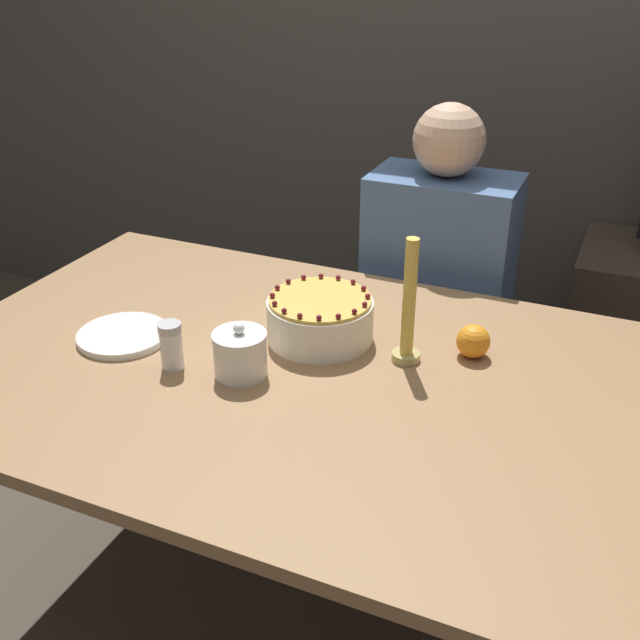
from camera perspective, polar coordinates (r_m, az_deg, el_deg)
ground_plane at (r=2.08m, az=-1.49°, el=-21.82°), size 12.00×12.00×0.00m
wall_behind at (r=2.70m, az=11.76°, el=21.18°), size 8.00×0.05×2.60m
dining_table at (r=1.64m, az=-1.77°, el=-6.65°), size 1.62×1.02×0.76m
cake at (r=1.67m, az=0.00°, el=0.12°), size 0.24×0.24×0.11m
sugar_bowl at (r=1.54m, az=-6.10°, el=-2.57°), size 0.11×0.11×0.12m
sugar_shaker at (r=1.59m, az=-11.27°, el=-1.91°), size 0.05×0.05×0.10m
plate_stack at (r=1.74m, az=-14.78°, el=-1.14°), size 0.20×0.20×0.02m
candle at (r=1.56m, az=6.76°, el=0.55°), size 0.06×0.06×0.28m
orange_fruit_0 at (r=1.64m, az=11.60°, el=-1.59°), size 0.07×0.07×0.07m
person_man_blue_shirt at (r=2.26m, az=8.65°, el=-0.94°), size 0.40×0.34×1.19m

